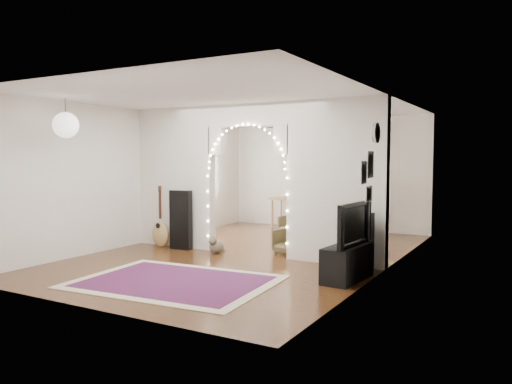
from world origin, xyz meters
The scene contains 25 objects.
floor centered at (0.00, 0.00, 0.00)m, with size 7.50×7.50×0.00m, color black.
ceiling centered at (0.00, 0.00, 2.70)m, with size 5.00×7.50×0.02m, color white.
wall_back centered at (0.00, 3.75, 1.35)m, with size 5.00×0.02×2.70m, color silver.
wall_front centered at (0.00, -3.75, 1.35)m, with size 5.00×0.02×2.70m, color silver.
wall_left centered at (-2.50, 0.00, 1.35)m, with size 0.02×7.50×2.70m, color silver.
wall_right centered at (2.50, 0.00, 1.35)m, with size 0.02×7.50×2.70m, color silver.
divider_wall centered at (0.00, 0.00, 1.42)m, with size 5.00×0.20×2.70m.
fairy_lights centered at (0.00, -0.13, 1.55)m, with size 1.64×0.04×1.60m, color #FFEABF, non-canonical shape.
window centered at (-2.47, 1.80, 1.50)m, with size 0.04×1.20×1.40m, color white.
wall_clock centered at (2.48, -0.60, 2.10)m, with size 0.31×0.31×0.03m, color white.
picture_frames centered at (2.48, -1.00, 1.50)m, with size 0.02×0.50×0.70m, color white, non-canonical shape.
paper_lantern centered at (-1.90, -2.40, 2.25)m, with size 0.40×0.40×0.40m, color white.
ceiling_fan centered at (0.00, 2.00, 2.40)m, with size 1.10×1.10×0.30m, color gold, non-canonical shape.
area_rug centered at (0.13, -2.29, 0.01)m, with size 2.71×2.02×0.02m, color maroon.
guitar_case centered at (-1.36, -0.25, 0.56)m, with size 0.43×0.14×1.12m, color black.
acoustic_guitar centered at (-1.86, -0.25, 0.44)m, with size 0.42×0.19×1.01m.
tabby_cat centered at (-0.54, -0.27, 0.14)m, with size 0.24×0.52×0.35m.
floor_speaker centered at (2.18, -0.38, 0.45)m, with size 0.37×0.33×0.90m.
media_console centered at (2.20, -0.99, 0.25)m, with size 0.40×1.00×0.50m, color black.
tv centered at (2.20, -0.99, 0.81)m, with size 1.07×0.14×0.62m, color black.
bookcase centered at (0.19, 3.27, 0.68)m, with size 1.31×0.33×1.35m, color beige.
dining_table centered at (-0.68, 3.50, 0.68)m, with size 1.28×0.93×0.76m.
flower_vase centered at (-0.68, 3.50, 0.85)m, with size 0.18×0.18×0.19m, color white.
dining_chair_left centered at (0.65, 0.35, 0.22)m, with size 0.48×0.49×0.45m, color brown.
dining_chair_right centered at (-0.31, 2.42, 0.21)m, with size 0.45×0.46×0.42m, color brown.
Camera 1 is at (4.52, -7.73, 1.75)m, focal length 35.00 mm.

